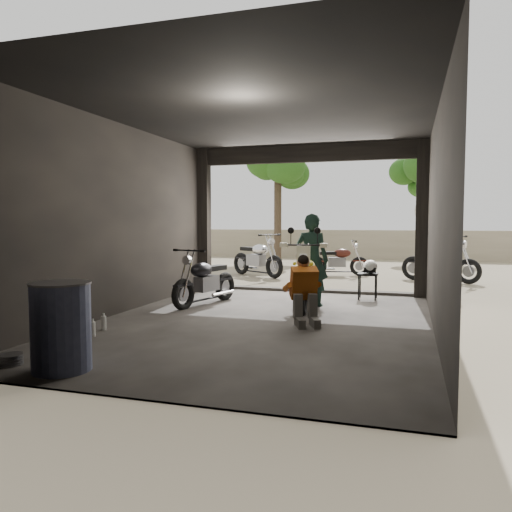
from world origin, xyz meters
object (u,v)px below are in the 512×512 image
Objects in this scene: sign_post at (431,226)px; oil_drum at (61,328)px; left_bike at (205,277)px; outside_bike_b at (338,258)px; outside_bike_c at (440,259)px; outside_bike_a at (257,255)px; stool at (368,277)px; main_bike at (307,275)px; helmet at (370,267)px; mechanic at (305,292)px; rider at (312,260)px.

oil_drum is at bearing -110.40° from sign_post.
left_bike reaches higher than outside_bike_b.
outside_bike_c is 1.91× the size of oil_drum.
stool is at bearing -103.14° from outside_bike_a.
left_bike is 2.96× the size of stool.
left_bike is 4.98m from outside_bike_a.
sign_post reaches higher than outside_bike_a.
outside_bike_a is (-2.38, 4.79, 0.00)m from main_bike.
helmet is at bearing -179.94° from outside_bike_b.
stool is at bearing -152.57° from helmet.
stool is (1.16, -4.30, -0.05)m from outside_bike_b.
main_bike is 1.73m from helmet.
main_bike is at bearing -114.49° from helmet.
sign_post is at bearing 44.46° from mechanic.
rider reaches higher than outside_bike_a.
outside_bike_c is 1.86m from sign_post.
left_bike is at bearing 161.39° from outside_bike_c.
left_bike is 0.73× the size of sign_post.
mechanic is (-2.25, -6.35, -0.09)m from outside_bike_c.
main_bike is at bearing 175.18° from outside_bike_c.
left_bike is at bearing 92.51° from oil_drum.
outside_bike_b is 1.48× the size of mechanic.
outside_bike_c is 1.04× the size of rider.
rider reaches higher than main_bike.
rider is at bearing -119.40° from outside_bike_a.
stool is 0.25× the size of sign_post.
main_bike is 1.15× the size of left_bike.
mechanic is 0.47× the size of sign_post.
oil_drum is at bearing -72.55° from left_bike.
outside_bike_a is at bearing 110.65° from left_bike.
left_bike is 3.24m from stool.
outside_bike_b is (2.18, 0.90, -0.10)m from outside_bike_a.
outside_bike_b is 5.16× the size of helmet.
outside_bike_a reaches higher than main_bike.
outside_bike_b is at bearing 105.13° from stool.
sign_post reaches higher than rider.
outside_bike_a is 3.37× the size of stool.
outside_bike_b is 3.51m from sign_post.
sign_post reaches higher than outside_bike_b.
stool is at bearing 50.00° from main_bike.
outside_bike_c is 5.26m from rider.
outside_bike_a is at bearing 145.98° from helmet.
outside_bike_b reaches higher than stool.
outside_bike_c is 6.06× the size of helmet.
helmet is 0.32× the size of oil_drum.
main_bike is 1.95× the size of oil_drum.
left_bike is 0.93× the size of rider.
helmet is (0.97, 1.10, -0.19)m from rider.
left_bike is 6.73m from outside_bike_c.
helmet is 0.14× the size of sign_post.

